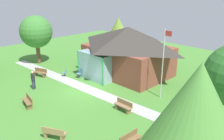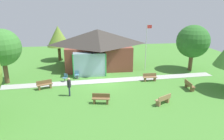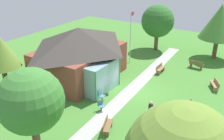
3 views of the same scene
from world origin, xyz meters
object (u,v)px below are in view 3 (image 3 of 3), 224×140
object	(u,v)px
bench_lawn_far_right	(196,65)
bench_mid_left	(107,126)
flagpole	(131,35)
bench_front_right	(215,85)
patio_chair_porch_left	(101,96)
bench_front_center	(188,108)
patio_chair_west	(101,106)
tree_west_hedge	(31,101)
bench_mid_right	(160,69)
tree_behind_pavilion_left	(0,51)
visitor_strolling_lawn	(151,110)
tree_far_east	(220,22)
pavilion	(80,52)
tree_east_hedge	(158,21)

from	to	relation	value
bench_lawn_far_right	bench_mid_left	bearing A→B (deg)	-96.79
flagpole	bench_front_right	xyz separation A→B (m)	(-1.26, -9.50, -2.79)
patio_chair_porch_left	bench_front_center	bearing A→B (deg)	104.46
patio_chair_west	tree_west_hedge	distance (m)	6.97
bench_lawn_far_right	bench_mid_left	distance (m)	14.25
bench_mid_right	patio_chair_west	world-z (taller)	patio_chair_west
patio_chair_porch_left	bench_mid_left	bearing A→B (deg)	36.84
bench_front_center	patio_chair_porch_left	world-z (taller)	patio_chair_porch_left
tree_behind_pavilion_left	tree_west_hedge	distance (m)	10.19
bench_mid_right	patio_chair_porch_left	xyz separation A→B (m)	(-7.89, 1.89, 0.01)
visitor_strolling_lawn	tree_far_east	distance (m)	15.99
bench_lawn_far_right	patio_chair_west	distance (m)	12.85
patio_chair_porch_left	tree_far_east	bearing A→B (deg)	155.96
flagpole	bench_mid_right	size ratio (longest dim) A/B	3.87
bench_mid_left	bench_mid_right	xyz separation A→B (m)	(10.99, 0.74, 0.00)
bench_front_center	tree_far_east	world-z (taller)	tree_far_east
patio_chair_west	tree_far_east	world-z (taller)	tree_far_east
tree_west_hedge	pavilion	bearing A→B (deg)	25.39
bench_mid_right	patio_chair_west	xyz separation A→B (m)	(-9.14, 1.06, 0.01)
bench_front_center	visitor_strolling_lawn	distance (m)	3.37
bench_mid_right	tree_west_hedge	world-z (taller)	tree_west_hedge
bench_lawn_far_right	visitor_strolling_lawn	distance (m)	11.57
flagpole	patio_chair_west	bearing A→B (deg)	-163.66
visitor_strolling_lawn	tree_east_hedge	distance (m)	16.22
bench_mid_right	visitor_strolling_lawn	world-z (taller)	visitor_strolling_lawn
tree_west_hedge	patio_chair_west	bearing A→B (deg)	-3.61
bench_front_right	patio_chair_porch_left	bearing A→B (deg)	105.81
patio_chair_west	tree_east_hedge	xyz separation A→B (m)	(15.50, 2.23, 3.23)
patio_chair_west	tree_behind_pavilion_left	xyz separation A→B (m)	(-1.51, 9.49, 3.15)
bench_front_center	tree_far_east	size ratio (longest dim) A/B	0.25
pavilion	bench_mid_right	xyz separation A→B (m)	(5.25, -6.17, -2.20)
patio_chair_west	pavilion	bearing A→B (deg)	-95.49
patio_chair_west	bench_front_center	bearing A→B (deg)	152.33
bench_mid_right	tree_east_hedge	xyz separation A→B (m)	(6.36, 3.29, 3.24)
tree_far_east	visitor_strolling_lawn	bearing A→B (deg)	176.54
pavilion	visitor_strolling_lawn	xyz separation A→B (m)	(-3.20, -8.97, -1.58)
flagpole	bench_mid_left	bearing A→B (deg)	-158.12
pavilion	patio_chair_west	distance (m)	6.79
tree_behind_pavilion_left	bench_mid_right	bearing A→B (deg)	-44.71
patio_chair_west	patio_chair_porch_left	distance (m)	1.51
patio_chair_west	tree_far_east	xyz separation A→B (m)	(16.31, -4.80, 3.92)
bench_mid_left	tree_west_hedge	bearing A→B (deg)	-48.79
visitor_strolling_lawn	patio_chair_west	bearing A→B (deg)	8.91
bench_lawn_far_right	tree_east_hedge	world-z (taller)	tree_east_hedge
flagpole	tree_east_hedge	bearing A→B (deg)	-6.39
pavilion	flagpole	xyz separation A→B (m)	(5.90, -2.24, 0.59)
bench_front_right	bench_mid_right	world-z (taller)	same
flagpole	bench_front_center	size ratio (longest dim) A/B	3.73
flagpole	bench_mid_right	world-z (taller)	flagpole
bench_front_center	tree_east_hedge	world-z (taller)	tree_east_hedge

